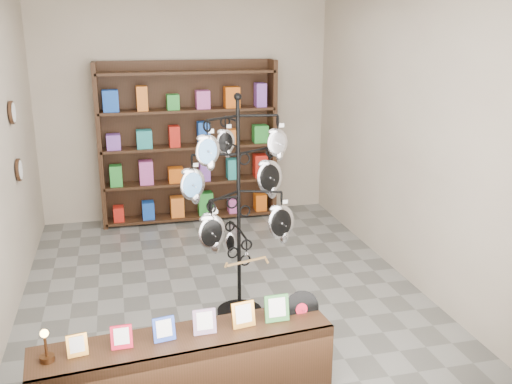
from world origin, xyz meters
TOP-DOWN VIEW (x-y plane):
  - ground at (0.00, 0.00)m, footprint 5.00×5.00m
  - room_envelope at (0.00, 0.00)m, footprint 5.00×5.00m
  - display_tree at (0.08, -0.57)m, footprint 1.08×1.03m
  - front_shelf at (-0.58, -1.78)m, footprint 2.17×0.63m
  - back_shelving at (0.00, 2.30)m, footprint 2.42×0.36m
  - wall_clocks at (-1.97, 0.80)m, footprint 0.03×0.24m

SIDE VIEW (x-z plane):
  - ground at x=0.00m, z-range 0.00..0.00m
  - front_shelf at x=-0.58m, z-range -0.11..0.64m
  - back_shelving at x=0.00m, z-range -0.07..2.13m
  - display_tree at x=0.08m, z-range 0.16..2.26m
  - wall_clocks at x=-1.97m, z-range 1.08..1.92m
  - room_envelope at x=0.00m, z-range -0.65..4.35m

